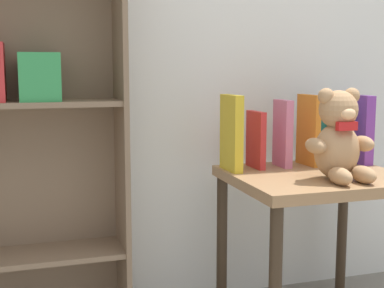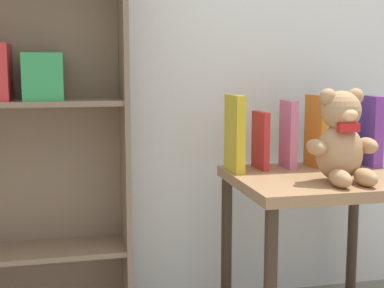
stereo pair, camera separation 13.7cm
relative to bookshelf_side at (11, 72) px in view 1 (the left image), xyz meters
name	(u,v)px [view 1 (the left image)]	position (x,y,z in m)	size (l,w,h in m)	color
bookshelf_side	(11,72)	(0.00, 0.00, 0.00)	(0.72, 0.23, 1.61)	#7F664C
display_table	(316,197)	(0.99, -0.26, -0.43)	(0.58, 0.51, 0.56)	#9E754C
teddy_bear	(339,138)	(1.01, -0.37, -0.21)	(0.23, 0.21, 0.30)	tan
book_standing_yellow	(231,133)	(0.73, -0.12, -0.21)	(0.03, 0.14, 0.27)	gold
book_standing_red	(256,140)	(0.83, -0.10, -0.24)	(0.02, 0.12, 0.21)	red
book_standing_pink	(283,133)	(0.94, -0.11, -0.22)	(0.03, 0.11, 0.25)	#D17093
book_standing_orange	(308,130)	(1.04, -0.11, -0.21)	(0.02, 0.13, 0.26)	orange
book_standing_teal	(332,129)	(1.15, -0.10, -0.21)	(0.02, 0.15, 0.27)	teal
book_standing_purple	(359,129)	(1.25, -0.12, -0.22)	(0.04, 0.14, 0.26)	purple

